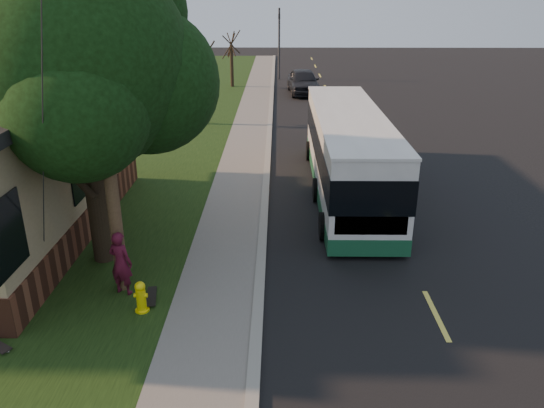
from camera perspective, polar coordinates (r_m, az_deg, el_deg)
The scene contains 15 objects.
ground at distance 12.17m, azimuth -1.53°, elevation -11.75°, with size 120.00×120.00×0.00m, color black.
road at distance 21.52m, azimuth 10.18°, elevation 3.34°, with size 8.00×80.00×0.01m, color black.
curb at distance 21.21m, azimuth -0.55°, elevation 3.57°, with size 0.25×80.00×0.12m, color gray.
sidewalk at distance 21.26m, azimuth -3.26°, elevation 3.53°, with size 2.00×80.00×0.08m, color slate.
grass_verge at distance 21.78m, azimuth -12.50°, elevation 3.47°, with size 5.00×80.00×0.07m, color black.
fire_hydrant at distance 12.31m, azimuth -13.92°, elevation -9.67°, with size 0.32×0.32×0.74m.
utility_pole at distance 11.91m, azimuth -17.98°, elevation 10.65°, with size 2.86×3.21×9.07m.
leafy_tree at distance 13.66m, azimuth -19.67°, elevation 14.07°, with size 6.30×6.00×7.80m.
bare_tree_near at distance 28.76m, azimuth -7.40°, elevation 12.60°, with size 1.38×1.21×4.31m.
bare_tree_far at distance 40.54m, azimuth -4.36°, elevation 15.20°, with size 1.38×1.21×4.03m.
traffic_signal at distance 44.26m, azimuth 0.77°, elevation 17.34°, with size 0.18×0.22×5.50m.
transit_bus at distance 18.82m, azimuth 8.14°, elevation 5.67°, with size 2.46×10.65×2.89m.
skateboarder at distance 12.91m, azimuth -15.95°, elevation -6.12°, with size 0.58×0.38×1.58m, color #4E0F24.
skateboard_main at distance 12.85m, azimuth -12.83°, elevation -9.68°, with size 0.36×0.88×0.08m.
distant_car at distance 38.08m, azimuth 3.40°, elevation 13.03°, with size 2.00×4.97×1.69m, color black.
Camera 1 is at (0.43, -10.11, 6.76)m, focal length 35.00 mm.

